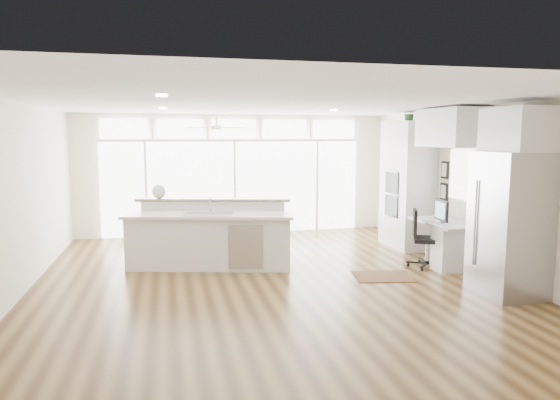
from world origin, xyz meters
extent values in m
cube|color=#412B14|center=(0.00, 0.00, -0.01)|extent=(7.00, 8.00, 0.02)
cube|color=white|center=(0.00, 0.00, 2.70)|extent=(7.00, 8.00, 0.02)
cube|color=white|center=(0.00, 4.00, 1.35)|extent=(7.00, 0.04, 2.70)
cube|color=white|center=(0.00, -4.00, 1.35)|extent=(7.00, 0.04, 2.70)
cube|color=white|center=(-3.50, 0.00, 1.35)|extent=(0.04, 8.00, 2.70)
cube|color=white|center=(3.50, 0.00, 1.35)|extent=(0.04, 8.00, 2.70)
cube|color=white|center=(0.00, 3.94, 1.05)|extent=(5.80, 0.06, 2.08)
cube|color=white|center=(0.00, 3.94, 2.38)|extent=(5.90, 0.06, 0.40)
cube|color=silver|center=(3.46, 0.30, 1.55)|extent=(0.04, 0.85, 0.85)
cube|color=white|center=(-0.50, 2.80, 2.48)|extent=(1.16, 1.16, 0.32)
cube|color=beige|center=(0.00, 0.20, 2.68)|extent=(3.40, 3.00, 0.02)
cube|color=silver|center=(3.17, 1.80, 1.25)|extent=(0.64, 1.20, 2.50)
cube|color=silver|center=(3.13, 0.30, 0.38)|extent=(0.72, 1.30, 0.76)
cube|color=silver|center=(3.17, 0.30, 2.35)|extent=(0.64, 1.30, 0.64)
cube|color=#A3A4A7|center=(3.11, -1.35, 1.00)|extent=(0.76, 0.90, 2.00)
cube|color=silver|center=(3.17, -1.35, 2.30)|extent=(0.64, 0.90, 0.60)
cube|color=black|center=(3.46, 0.92, 1.40)|extent=(0.06, 0.22, 0.80)
cube|color=silver|center=(-0.81, 1.07, 0.56)|extent=(3.00, 1.71, 1.12)
cube|color=#311C0F|center=(1.80, -0.16, 0.01)|extent=(1.01, 0.81, 0.01)
cube|color=black|center=(2.76, 0.22, 0.49)|extent=(0.66, 0.64, 0.97)
sphere|color=silver|center=(-1.64, 1.68, 1.25)|extent=(0.28, 0.28, 0.25)
cube|color=black|center=(3.05, 0.30, 0.96)|extent=(0.14, 0.48, 0.40)
cube|color=silver|center=(2.88, 0.30, 0.77)|extent=(0.18, 0.36, 0.02)
imported|color=#2C622A|center=(3.17, 1.80, 2.63)|extent=(0.32, 0.35, 0.26)
camera|label=1|loc=(-1.50, -7.27, 2.20)|focal=32.00mm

